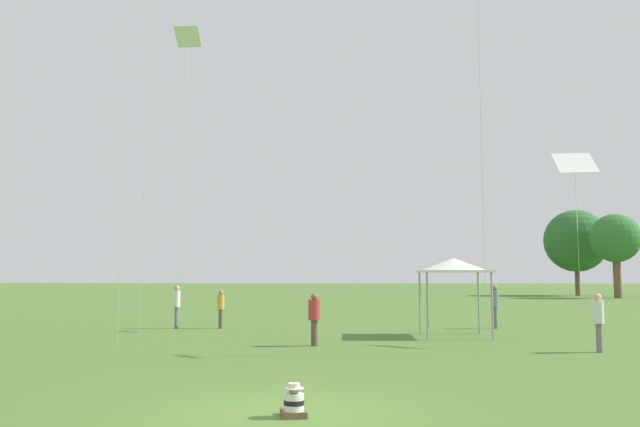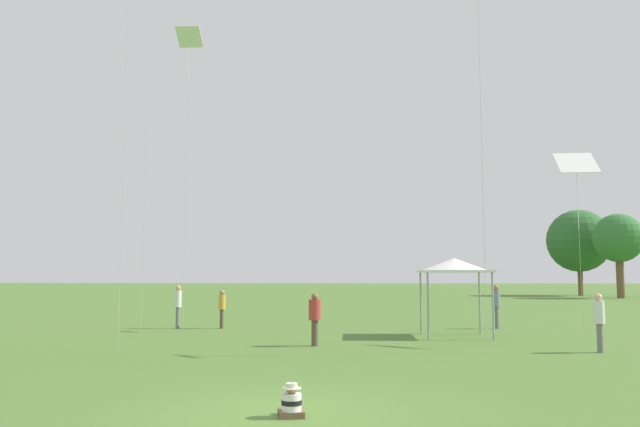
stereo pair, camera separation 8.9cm
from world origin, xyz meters
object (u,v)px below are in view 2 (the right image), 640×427
Objects in this scene: seated_toddler at (291,403)px; kite_4 at (576,165)px; distant_tree_0 at (618,239)px; distant_tree_1 at (579,241)px; canopy_tent at (454,266)px; person_standing_1 at (599,317)px; person_standing_2 at (315,315)px; person_standing_4 at (178,302)px; person_standing_0 at (496,302)px; kite_7 at (189,45)px; person_standing_3 at (222,305)px.

kite_4 is at bearing 44.45° from seated_toddler.
distant_tree_0 is 0.88× the size of distant_tree_1.
person_standing_1 is at bearing -51.57° from canopy_tent.
kite_4 reaches higher than canopy_tent.
seated_toddler is at bearing -76.35° from kite_4.
person_standing_4 reaches higher than person_standing_2.
person_standing_4 reaches higher than seated_toddler.
kite_4 is 0.77× the size of distant_tree_1.
person_standing_4 is 11.30m from canopy_tent.
kite_7 is (-13.95, 2.82, 12.36)m from person_standing_0.
kite_7 is at bearing -66.61° from person_standing_4.
person_standing_2 is at bearing 170.73° from kite_7.
kite_4 is at bearing -108.16° from distant_tree_1.
canopy_tent is (-2.14, -3.43, 1.42)m from person_standing_0.
seated_toddler is at bearing -108.34° from canopy_tent.
kite_4 is at bearing -50.45° from person_standing_1.
canopy_tent is 6.36m from kite_4.
kite_4 reaches higher than person_standing_1.
canopy_tent reaches higher than person_standing_2.
kite_7 is (-2.69, 3.57, 12.51)m from person_standing_3.
kite_7 reaches higher than canopy_tent.
person_standing_1 is at bearing 35.14° from seated_toddler.
person_standing_0 is at bearing -147.05° from kite_7.
seated_toddler is at bearing 123.20° from person_standing_4.
person_standing_4 is (-6.16, 5.83, 0.13)m from person_standing_2.
person_standing_4 is at bearing 114.74° from person_standing_3.
person_standing_3 is 9.64m from canopy_tent.
distant_tree_1 is at bearing -54.17° from person_standing_1.
distant_tree_1 reaches higher than seated_toddler.
kite_4 is at bearing -113.16° from distant_tree_0.
person_standing_4 is at bearing 100.20° from seated_toddler.
person_standing_1 is 0.18× the size of distant_tree_1.
person_standing_2 is 1.03× the size of person_standing_3.
seated_toddler is 13.87m from canopy_tent.
kite_4 is 0.49× the size of kite_7.
distant_tree_0 reaches higher than canopy_tent.
distant_tree_0 is (17.05, 42.24, 4.58)m from person_standing_1.
kite_7 is at bearing 18.72° from person_standing_1.
person_standing_2 is 7.42m from person_standing_3.
person_standing_1 is 7.96m from kite_4.
kite_7 reaches higher than person_standing_3.
kite_7 is at bearing 98.38° from seated_toddler.
person_standing_0 is 9.66m from person_standing_2.
person_standing_0 is 4.29m from canopy_tent.
distant_tree_0 is (18.36, 34.46, 4.49)m from person_standing_0.
kite_7 is 45.90m from distant_tree_0.
seated_toddler is 0.20× the size of canopy_tent.
kite_4 is at bearing 15.53° from canopy_tent.
person_standing_4 is 0.63× the size of canopy_tent.
person_standing_1 is 14.41m from person_standing_3.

